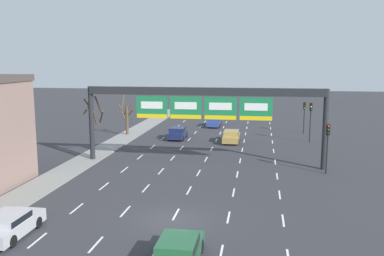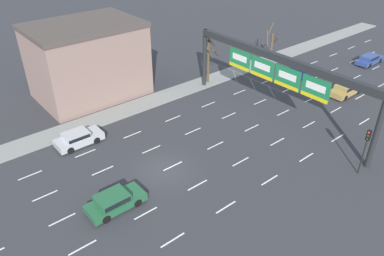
# 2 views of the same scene
# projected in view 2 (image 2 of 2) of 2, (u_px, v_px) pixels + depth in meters

# --- Properties ---
(ground_plane) EXTENTS (220.00, 220.00, 0.00)m
(ground_plane) POSITION_uv_depth(u_px,v_px,m) (164.00, 171.00, 31.85)
(ground_plane) COLOR #333338
(sidewalk_left) EXTENTS (2.80, 110.00, 0.15)m
(sidewalk_left) POSITION_uv_depth(u_px,v_px,m) (100.00, 119.00, 39.25)
(sidewalk_left) COLOR gray
(sidewalk_left) RESTS_ON ground_plane
(lane_dashes) EXTENTS (13.32, 67.00, 0.01)m
(lane_dashes) POSITION_uv_depth(u_px,v_px,m) (268.00, 120.00, 39.20)
(lane_dashes) COLOR white
(lane_dashes) RESTS_ON ground_plane
(sign_gantry) EXTENTS (21.87, 0.70, 7.10)m
(sign_gantry) POSITION_uv_depth(u_px,v_px,m) (277.00, 67.00, 36.38)
(sign_gantry) COLOR #232628
(sign_gantry) RESTS_ON ground_plane
(building_near) EXTENTS (8.78, 11.90, 8.42)m
(building_near) POSITION_uv_depth(u_px,v_px,m) (88.00, 60.00, 42.31)
(building_near) COLOR gray
(building_near) RESTS_ON ground_plane
(car_green) EXTENTS (1.97, 4.39, 1.33)m
(car_green) POSITION_uv_depth(u_px,v_px,m) (114.00, 201.00, 27.59)
(car_green) COLOR #235B38
(car_green) RESTS_ON ground_plane
(car_navy) EXTENTS (1.91, 3.98, 1.45)m
(car_navy) POSITION_uv_depth(u_px,v_px,m) (304.00, 70.00, 48.78)
(car_navy) COLOR #19234C
(car_navy) RESTS_ON ground_plane
(car_blue) EXTENTS (1.82, 4.80, 1.26)m
(car_blue) POSITION_uv_depth(u_px,v_px,m) (370.00, 59.00, 52.38)
(car_blue) COLOR navy
(car_blue) RESTS_ON ground_plane
(car_gold) EXTENTS (1.87, 4.65, 1.40)m
(car_gold) POSITION_uv_depth(u_px,v_px,m) (346.00, 89.00, 43.89)
(car_gold) COLOR #A88947
(car_gold) RESTS_ON ground_plane
(car_silver) EXTENTS (1.94, 4.34, 1.37)m
(car_silver) POSITION_uv_depth(u_px,v_px,m) (78.00, 138.00, 34.88)
(car_silver) COLOR #B7B7BC
(car_silver) RESTS_ON ground_plane
(traffic_light_mid_block) EXTENTS (0.30, 0.35, 4.24)m
(traffic_light_mid_block) POSITION_uv_depth(u_px,v_px,m) (366.00, 143.00, 29.96)
(traffic_light_mid_block) COLOR black
(traffic_light_mid_block) RESTS_ON ground_plane
(tree_bare_closest) EXTENTS (1.98, 1.99, 5.03)m
(tree_bare_closest) POSITION_uv_depth(u_px,v_px,m) (272.00, 43.00, 53.21)
(tree_bare_closest) COLOR brown
(tree_bare_closest) RESTS_ON sidewalk_left
(tree_bare_second) EXTENTS (2.07, 2.19, 6.04)m
(tree_bare_second) POSITION_uv_depth(u_px,v_px,m) (209.00, 58.00, 45.42)
(tree_bare_second) COLOR brown
(tree_bare_second) RESTS_ON sidewalk_left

